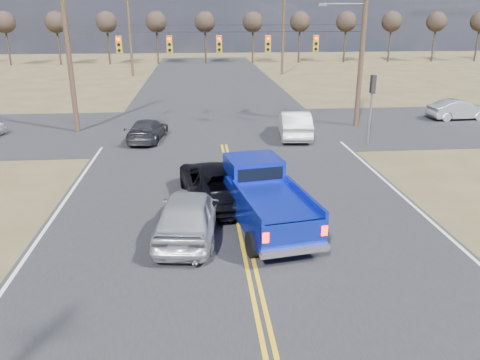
{
  "coord_description": "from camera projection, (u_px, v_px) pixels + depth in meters",
  "views": [
    {
      "loc": [
        -1.42,
        -11.62,
        7.06
      ],
      "look_at": [
        -0.01,
        3.88,
        1.5
      ],
      "focal_mm": 35.0,
      "sensor_mm": 36.0,
      "label": 1
    }
  ],
  "objects": [
    {
      "name": "black_suv",
      "position": [
        216.0,
        182.0,
        18.45
      ],
      "size": [
        3.12,
        5.84,
        1.56
      ],
      "primitive_type": "imported",
      "rotation": [
        0.0,
        0.0,
        3.24
      ],
      "color": "black",
      "rests_on": "ground"
    },
    {
      "name": "signal_gantry",
      "position": [
        228.0,
        48.0,
        28.42
      ],
      "size": [
        19.6,
        4.83,
        10.0
      ],
      "color": "#473323",
      "rests_on": "ground"
    },
    {
      "name": "silver_suv",
      "position": [
        189.0,
        214.0,
        15.47
      ],
      "size": [
        2.49,
        4.95,
        1.62
      ],
      "primitive_type": "imported",
      "rotation": [
        0.0,
        0.0,
        3.01
      ],
      "color": "#9EA0A6",
      "rests_on": "ground"
    },
    {
      "name": "ground",
      "position": [
        252.0,
        274.0,
        13.4
      ],
      "size": [
        160.0,
        160.0,
        0.0
      ],
      "primitive_type": "plane",
      "color": "brown",
      "rests_on": "ground"
    },
    {
      "name": "pickup_truck",
      "position": [
        264.0,
        198.0,
        16.15
      ],
      "size": [
        3.03,
        5.95,
        2.13
      ],
      "rotation": [
        0.0,
        0.0,
        0.17
      ],
      "color": "black",
      "rests_on": "ground"
    },
    {
      "name": "road_cross",
      "position": [
        220.0,
        129.0,
        30.28
      ],
      "size": [
        120.0,
        12.0,
        0.02
      ],
      "primitive_type": "cube",
      "color": "#28282B",
      "rests_on": "ground"
    },
    {
      "name": "white_car_queue",
      "position": [
        294.0,
        124.0,
        28.03
      ],
      "size": [
        2.22,
        5.06,
        1.62
      ],
      "primitive_type": "imported",
      "rotation": [
        0.0,
        0.0,
        3.04
      ],
      "color": "silver",
      "rests_on": "ground"
    },
    {
      "name": "dgrey_car_queue",
      "position": [
        147.0,
        130.0,
        27.35
      ],
      "size": [
        2.35,
        4.52,
        1.25
      ],
      "primitive_type": "imported",
      "rotation": [
        0.0,
        0.0,
        3.0
      ],
      "color": "#2C2C30",
      "rests_on": "ground"
    },
    {
      "name": "treeline",
      "position": [
        213.0,
        32.0,
        36.76
      ],
      "size": [
        87.0,
        117.8,
        7.4
      ],
      "color": "#33261C",
      "rests_on": "ground"
    },
    {
      "name": "utility_poles",
      "position": [
        220.0,
        46.0,
        27.58
      ],
      "size": [
        19.6,
        58.32,
        10.0
      ],
      "color": "#473323",
      "rests_on": "ground"
    },
    {
      "name": "road_main",
      "position": [
        229.0,
        167.0,
        22.77
      ],
      "size": [
        14.0,
        120.0,
        0.02
      ],
      "primitive_type": "cube",
      "color": "#28282B",
      "rests_on": "ground"
    },
    {
      "name": "cross_car_east_near",
      "position": [
        459.0,
        110.0,
        32.75
      ],
      "size": [
        1.76,
        4.29,
        1.38
      ],
      "primitive_type": "imported",
      "rotation": [
        0.0,
        0.0,
        1.64
      ],
      "color": "gray",
      "rests_on": "ground"
    }
  ]
}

